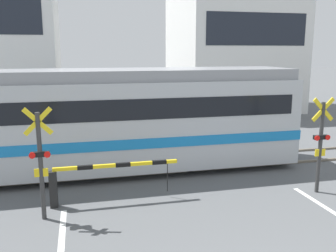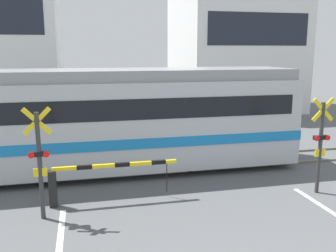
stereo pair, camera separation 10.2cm
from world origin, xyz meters
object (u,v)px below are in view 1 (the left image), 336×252
crossing_signal_right (321,141)px  crossing_signal_left (40,159)px  crossing_barrier_near (87,177)px  pedestrian (125,119)px  crossing_barrier_far (211,128)px

crossing_signal_right → crossing_signal_left: bearing=180.0°
crossing_barrier_near → crossing_signal_right: crossing_signal_right is taller
crossing_barrier_near → crossing_signal_right: (6.50, -0.68, 0.76)m
crossing_signal_left → pedestrian: 8.12m
crossing_barrier_near → crossing_signal_left: size_ratio=1.24×
pedestrian → crossing_barrier_far: bearing=-23.4°
crossing_barrier_near → crossing_barrier_far: bearing=44.5°
crossing_signal_right → pedestrian: crossing_signal_right is taller
crossing_barrier_near → pedestrian: (1.87, 6.86, 0.27)m
crossing_barrier_near → crossing_signal_left: (-1.08, -0.68, 0.76)m
crossing_barrier_near → crossing_signal_right: size_ratio=1.24×
crossing_signal_right → pedestrian: (-4.63, 7.54, -0.49)m
crossing_barrier_near → crossing_signal_left: 1.49m
crossing_barrier_far → pedestrian: 3.88m
crossing_barrier_far → pedestrian: bearing=156.6°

